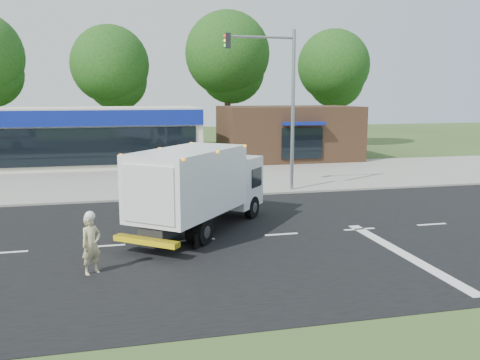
# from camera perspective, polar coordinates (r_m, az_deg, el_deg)

# --- Properties ---
(ground) EXTENTS (120.00, 120.00, 0.00)m
(ground) POSITION_cam_1_polar(r_m,az_deg,el_deg) (18.11, 4.67, -6.15)
(ground) COLOR #385123
(ground) RESTS_ON ground
(road_asphalt) EXTENTS (60.00, 14.00, 0.02)m
(road_asphalt) POSITION_cam_1_polar(r_m,az_deg,el_deg) (18.11, 4.67, -6.13)
(road_asphalt) COLOR black
(road_asphalt) RESTS_ON ground
(sidewalk) EXTENTS (60.00, 2.40, 0.12)m
(sidewalk) POSITION_cam_1_polar(r_m,az_deg,el_deg) (25.81, -0.95, -1.20)
(sidewalk) COLOR gray
(sidewalk) RESTS_ON ground
(parking_apron) EXTENTS (60.00, 9.00, 0.02)m
(parking_apron) POSITION_cam_1_polar(r_m,az_deg,el_deg) (31.42, -3.22, 0.65)
(parking_apron) COLOR gray
(parking_apron) RESTS_ON ground
(lane_markings) EXTENTS (55.20, 7.00, 0.01)m
(lane_markings) POSITION_cam_1_polar(r_m,az_deg,el_deg) (17.36, 10.34, -6.91)
(lane_markings) COLOR silver
(lane_markings) RESTS_ON road_asphalt
(ems_box_truck) EXTENTS (5.99, 6.75, 3.07)m
(ems_box_truck) POSITION_cam_1_polar(r_m,az_deg,el_deg) (18.15, -4.58, -0.37)
(ems_box_truck) COLOR black
(ems_box_truck) RESTS_ON ground
(emergency_worker) EXTENTS (0.73, 0.69, 1.78)m
(emergency_worker) POSITION_cam_1_polar(r_m,az_deg,el_deg) (14.61, -16.37, -6.81)
(emergency_worker) COLOR #C4B683
(emergency_worker) RESTS_ON ground
(retail_strip_mall) EXTENTS (18.00, 6.20, 4.00)m
(retail_strip_mall) POSITION_cam_1_polar(r_m,az_deg,el_deg) (36.78, -18.93, 4.60)
(retail_strip_mall) COLOR beige
(retail_strip_mall) RESTS_ON ground
(brown_storefront) EXTENTS (10.00, 6.70, 4.00)m
(brown_storefront) POSITION_cam_1_polar(r_m,az_deg,el_deg) (38.71, 5.45, 5.28)
(brown_storefront) COLOR #382316
(brown_storefront) RESTS_ON ground
(traffic_signal_pole) EXTENTS (3.51, 0.25, 8.00)m
(traffic_signal_pole) POSITION_cam_1_polar(r_m,az_deg,el_deg) (25.38, 4.58, 9.63)
(traffic_signal_pole) COLOR gray
(traffic_signal_pole) RESTS_ON ground
(background_trees) EXTENTS (36.77, 7.39, 12.10)m
(background_trees) POSITION_cam_1_polar(r_m,az_deg,el_deg) (45.02, -7.67, 12.70)
(background_trees) COLOR #332114
(background_trees) RESTS_ON ground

